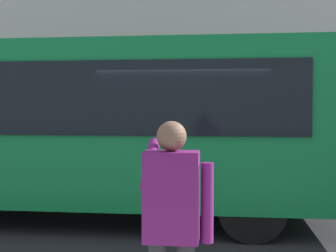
{
  "coord_description": "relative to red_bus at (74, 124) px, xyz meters",
  "views": [
    {
      "loc": [
        -0.61,
        7.82,
        1.93
      ],
      "look_at": [
        0.39,
        -0.43,
        1.64
      ],
      "focal_mm": 49.86,
      "sensor_mm": 36.0,
      "label": 1
    }
  ],
  "objects": [
    {
      "name": "pedestrian_photographer",
      "position": [
        -2.23,
        4.55,
        -0.54
      ],
      "size": [
        0.53,
        0.52,
        1.7
      ],
      "color": "#2D2D33",
      "rests_on": "sidewalk_curb"
    },
    {
      "name": "ground_plane",
      "position": [
        -2.0,
        0.08,
        -1.68
      ],
      "size": [
        60.0,
        60.0,
        0.0
      ],
      "primitive_type": "plane",
      "color": "#232326"
    },
    {
      "name": "red_bus",
      "position": [
        0.0,
        0.0,
        0.0
      ],
      "size": [
        9.05,
        2.54,
        3.08
      ],
      "color": "#0F7238",
      "rests_on": "ground_plane"
    }
  ]
}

